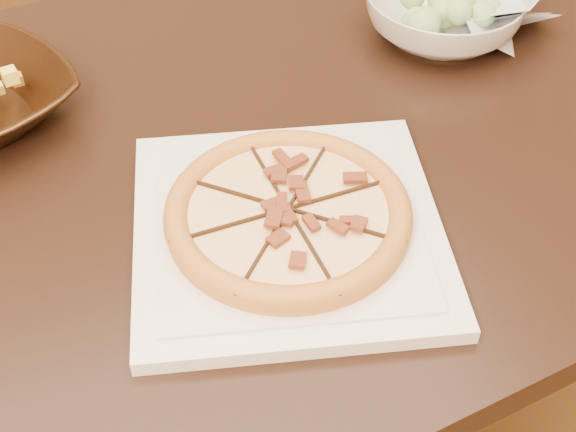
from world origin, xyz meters
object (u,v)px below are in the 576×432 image
(dining_table, at_px, (188,219))
(pizza, at_px, (288,213))
(salad_bowl, at_px, (443,15))
(plate, at_px, (288,229))

(dining_table, distance_m, pizza, 0.23)
(dining_table, height_order, salad_bowl, salad_bowl)
(pizza, relative_size, salad_bowl, 1.17)
(dining_table, relative_size, pizza, 5.68)
(plate, bearing_deg, dining_table, 115.33)
(pizza, xyz_separation_m, salad_bowl, (0.34, 0.30, 0.00))
(plate, bearing_deg, pizza, 174.99)
(dining_table, xyz_separation_m, pizza, (0.08, -0.17, 0.14))
(dining_table, bearing_deg, salad_bowl, 18.27)
(plate, bearing_deg, salad_bowl, 41.72)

